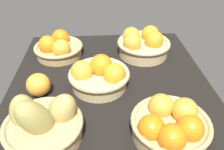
{
  "coord_description": "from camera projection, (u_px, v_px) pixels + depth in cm",
  "views": [
    {
      "loc": [
        -65.53,
        3.79,
        52.9
      ],
      "look_at": [
        0.57,
        -0.58,
        7.0
      ],
      "focal_mm": 36.88,
      "sensor_mm": 36.0,
      "label": 1
    }
  ],
  "objects": [
    {
      "name": "basket_far_right",
      "position": [
        58.0,
        47.0,
        0.98
      ],
      "size": [
        20.55,
        20.55,
        10.17
      ],
      "color": "tan",
      "rests_on": "market_tray"
    },
    {
      "name": "basket_near_right",
      "position": [
        143.0,
        44.0,
        0.98
      ],
      "size": [
        22.48,
        22.48,
        11.52
      ],
      "color": "tan",
      "rests_on": "market_tray"
    },
    {
      "name": "loose_orange_front_gap",
      "position": [
        38.0,
        85.0,
        0.76
      ],
      "size": [
        7.91,
        7.91,
        7.91
      ],
      "primitive_type": "sphere",
      "color": "#F49E33",
      "rests_on": "market_tray"
    },
    {
      "name": "basket_far_left_pears",
      "position": [
        43.0,
        123.0,
        0.61
      ],
      "size": [
        21.11,
        22.13,
        15.83
      ],
      "color": "tan",
      "rests_on": "market_tray"
    },
    {
      "name": "market_tray",
      "position": [
        110.0,
        88.0,
        0.83
      ],
      "size": [
        84.0,
        72.0,
        3.0
      ],
      "primitive_type": "cube",
      "color": "black",
      "rests_on": "ground"
    },
    {
      "name": "basket_near_left",
      "position": [
        170.0,
        125.0,
        0.61
      ],
      "size": [
        21.39,
        21.39,
        10.7
      ],
      "color": "tan",
      "rests_on": "market_tray"
    },
    {
      "name": "basket_center",
      "position": [
        99.0,
        75.0,
        0.8
      ],
      "size": [
        21.28,
        21.28,
        11.49
      ],
      "color": "tan",
      "rests_on": "market_tray"
    }
  ]
}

